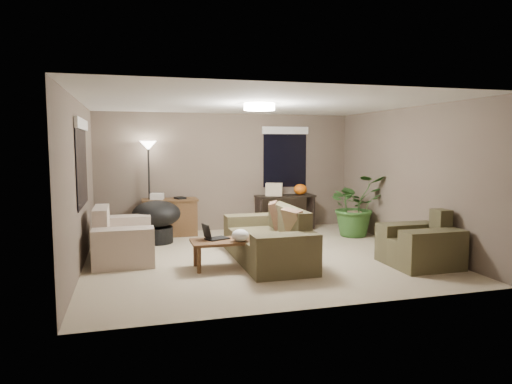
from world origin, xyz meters
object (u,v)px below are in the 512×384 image
object	(u,v)px
armchair	(420,246)
floor_lamp	(148,157)
coffee_table	(225,244)
desk	(170,217)
loveseat	(122,240)
console_table	(285,210)
cat_scratching_post	(354,225)
houseplant	(355,212)
main_sofa	(269,242)
papasan_chair	(157,218)

from	to	relation	value
armchair	floor_lamp	xyz separation A→B (m)	(-3.88, 3.41, 1.30)
floor_lamp	coffee_table	bearing A→B (deg)	-70.32
desk	loveseat	bearing A→B (deg)	-118.92
armchair	console_table	world-z (taller)	armchair
armchair	console_table	bearing A→B (deg)	107.05
armchair	cat_scratching_post	size ratio (longest dim) A/B	2.00
desk	floor_lamp	xyz separation A→B (m)	(-0.40, 0.09, 1.22)
loveseat	houseplant	distance (m)	4.57
console_table	floor_lamp	xyz separation A→B (m)	(-2.86, 0.06, 1.16)
houseplant	cat_scratching_post	size ratio (longest dim) A/B	2.49
main_sofa	floor_lamp	bearing A→B (deg)	124.88
desk	coffee_table	bearing A→B (deg)	-77.57
coffee_table	floor_lamp	distance (m)	3.16
loveseat	console_table	world-z (taller)	loveseat
armchair	desk	xyz separation A→B (m)	(-3.49, 3.33, 0.08)
console_table	floor_lamp	distance (m)	3.08
papasan_chair	floor_lamp	world-z (taller)	floor_lamp
loveseat	coffee_table	size ratio (longest dim) A/B	1.60
main_sofa	coffee_table	xyz separation A→B (m)	(-0.77, -0.23, 0.06)
desk	console_table	bearing A→B (deg)	0.56
console_table	houseplant	bearing A→B (deg)	-41.93
console_table	armchair	bearing A→B (deg)	-72.95
floor_lamp	houseplant	world-z (taller)	floor_lamp
armchair	loveseat	bearing A→B (deg)	159.29
console_table	cat_scratching_post	world-z (taller)	console_table
coffee_table	papasan_chair	xyz separation A→B (m)	(-0.89, 2.04, 0.11)
coffee_table	houseplant	bearing A→B (deg)	28.64
desk	cat_scratching_post	size ratio (longest dim) A/B	2.20
armchair	console_table	distance (m)	3.51
loveseat	floor_lamp	xyz separation A→B (m)	(0.52, 1.75, 1.30)
loveseat	desk	xyz separation A→B (m)	(0.92, 1.66, 0.08)
main_sofa	armchair	size ratio (longest dim) A/B	2.20
main_sofa	desk	bearing A→B (deg)	119.19
armchair	coffee_table	xyz separation A→B (m)	(-2.90, 0.67, 0.06)
houseplant	floor_lamp	bearing A→B (deg)	164.75
loveseat	armchair	xyz separation A→B (m)	(4.41, -1.67, 0.00)
armchair	main_sofa	bearing A→B (deg)	157.09
main_sofa	papasan_chair	size ratio (longest dim) A/B	2.06
floor_lamp	houseplant	distance (m)	4.29
papasan_chair	floor_lamp	distance (m)	1.33
console_table	coffee_table	bearing A→B (deg)	-125.02
armchair	houseplant	distance (m)	2.33
loveseat	cat_scratching_post	size ratio (longest dim) A/B	3.20
coffee_table	armchair	bearing A→B (deg)	-13.01
floor_lamp	cat_scratching_post	size ratio (longest dim) A/B	3.82
armchair	papasan_chair	bearing A→B (deg)	144.38
desk	floor_lamp	size ratio (longest dim) A/B	0.58
console_table	loveseat	bearing A→B (deg)	-153.51
loveseat	cat_scratching_post	distance (m)	4.56
loveseat	coffee_table	distance (m)	1.80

